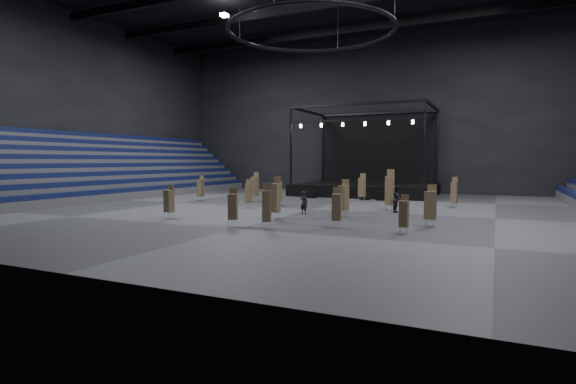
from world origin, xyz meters
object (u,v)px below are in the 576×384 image
at_px(chair_stack_4, 454,192).
at_px(chair_stack_13, 201,188).
at_px(stage, 368,181).
at_px(flight_case_mid, 364,196).
at_px(chair_stack_9, 404,213).
at_px(flight_case_left, 311,194).
at_px(chair_stack_6, 337,206).
at_px(chair_stack_10, 279,192).
at_px(crew_member, 398,199).
at_px(chair_stack_0, 430,205).
at_px(chair_stack_2, 276,197).
at_px(chair_stack_11, 344,197).
at_px(chair_stack_14, 362,187).
at_px(chair_stack_12, 233,206).
at_px(chair_stack_1, 255,186).
at_px(chair_stack_8, 169,201).
at_px(chair_stack_3, 390,190).
at_px(chair_stack_7, 248,193).
at_px(man_center, 304,203).
at_px(chair_stack_5, 267,205).
at_px(flight_case_right, 383,196).

distance_m(chair_stack_4, chair_stack_13, 21.52).
relative_size(stage, flight_case_mid, 13.58).
bearing_deg(chair_stack_13, chair_stack_9, -25.85).
relative_size(flight_case_left, chair_stack_6, 0.48).
distance_m(stage, flight_case_left, 7.82).
xyz_separation_m(chair_stack_10, crew_member, (9.80, -1.11, -0.11)).
relative_size(chair_stack_13, crew_member, 1.19).
relative_size(chair_stack_0, chair_stack_2, 0.88).
height_order(stage, chair_stack_13, stage).
bearing_deg(flight_case_mid, chair_stack_11, -80.59).
distance_m(flight_case_mid, chair_stack_14, 1.81).
bearing_deg(chair_stack_9, flight_case_mid, 114.33).
distance_m(chair_stack_0, chair_stack_9, 3.04).
distance_m(chair_stack_9, chair_stack_14, 17.74).
bearing_deg(chair_stack_4, chair_stack_0, -83.26).
bearing_deg(chair_stack_12, flight_case_mid, 62.37).
relative_size(chair_stack_6, chair_stack_14, 0.88).
relative_size(chair_stack_11, crew_member, 1.27).
distance_m(chair_stack_1, chair_stack_8, 12.54).
bearing_deg(flight_case_left, stage, 60.38).
relative_size(chair_stack_3, chair_stack_7, 1.37).
bearing_deg(chair_stack_1, stage, 69.54).
relative_size(flight_case_left, chair_stack_12, 0.49).
bearing_deg(chair_stack_2, chair_stack_10, 120.44).
distance_m(chair_stack_12, chair_stack_14, 18.04).
distance_m(stage, chair_stack_6, 24.56).
distance_m(chair_stack_3, chair_stack_11, 5.18).
bearing_deg(chair_stack_9, chair_stack_7, 153.40).
relative_size(flight_case_mid, chair_stack_1, 0.39).
xyz_separation_m(chair_stack_6, chair_stack_12, (-5.29, -2.02, -0.02)).
distance_m(flight_case_left, chair_stack_9, 21.69).
bearing_deg(chair_stack_14, stage, 108.85).
bearing_deg(chair_stack_10, chair_stack_7, -128.53).
bearing_deg(man_center, chair_stack_9, 159.20).
relative_size(chair_stack_2, chair_stack_6, 1.21).
xyz_separation_m(chair_stack_11, chair_stack_12, (-4.21, -6.57, -0.14)).
distance_m(chair_stack_5, chair_stack_13, 17.84).
bearing_deg(chair_stack_0, chair_stack_11, 172.20).
relative_size(flight_case_right, chair_stack_9, 0.63).
bearing_deg(chair_stack_0, chair_stack_2, -164.99).
distance_m(flight_case_mid, chair_stack_1, 10.17).
bearing_deg(flight_case_mid, chair_stack_12, -96.13).
xyz_separation_m(chair_stack_9, chair_stack_14, (-6.71, 16.42, 0.28)).
bearing_deg(chair_stack_3, chair_stack_13, 179.90).
distance_m(stage, chair_stack_11, 19.89).
height_order(chair_stack_2, chair_stack_8, chair_stack_2).
xyz_separation_m(chair_stack_0, man_center, (-8.58, 2.60, -0.45)).
xyz_separation_m(stage, chair_stack_6, (4.71, -24.10, -0.29)).
relative_size(chair_stack_7, crew_member, 1.15).
height_order(chair_stack_7, chair_stack_10, chair_stack_7).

